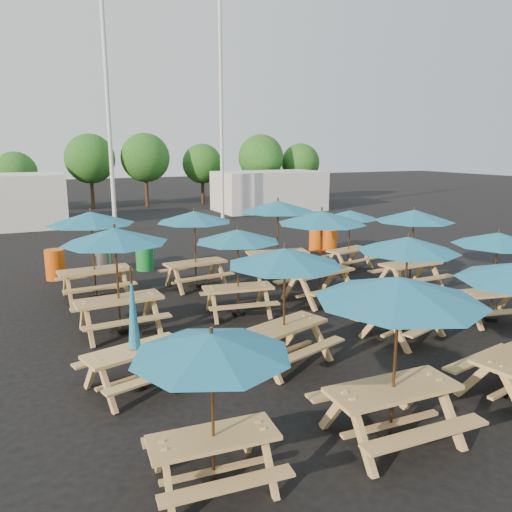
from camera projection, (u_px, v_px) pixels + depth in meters
name	position (u px, v px, depth m)	size (l,w,h in m)	color
ground	(279.00, 307.00, 13.34)	(120.00, 120.00, 0.00)	black
picnic_unit_0	(212.00, 352.00, 5.94)	(2.11, 2.11, 2.06)	#B0854E
picnic_unit_1	(134.00, 340.00, 8.66)	(2.09, 1.93, 2.23)	#B0854E
picnic_unit_2	(115.00, 241.00, 11.05)	(2.54, 2.54, 2.47)	#B0854E
picnic_unit_3	(91.00, 222.00, 13.71)	(2.54, 2.54, 2.48)	#B0854E
picnic_unit_4	(399.00, 297.00, 6.86)	(2.46, 2.46, 2.48)	#B0854E
picnic_unit_5	(285.00, 262.00, 9.48)	(2.84, 2.84, 2.34)	#B0854E
picnic_unit_6	(238.00, 240.00, 12.32)	(2.43, 2.43, 2.23)	#B0854E
picnic_unit_7	(194.00, 220.00, 14.83)	(2.51, 2.51, 2.35)	#B0854E
picnic_unit_9	(408.00, 249.00, 10.80)	(2.78, 2.78, 2.32)	#B0854E
picnic_unit_10	(322.00, 222.00, 13.49)	(2.87, 2.87, 2.53)	#B0854E
picnic_unit_11	(278.00, 210.00, 16.00)	(2.81, 2.81, 2.53)	#B0854E
picnic_unit_13	(498.00, 243.00, 11.91)	(2.50, 2.50, 2.22)	#B0854E
picnic_unit_14	(414.00, 220.00, 14.61)	(2.40, 2.40, 2.42)	#B0854E
picnic_unit_15	(350.00, 217.00, 17.20)	(2.40, 2.40, 2.08)	#B0854E
waste_bin_0	(55.00, 265.00, 16.03)	(0.61, 0.61, 0.98)	#E0570D
waste_bin_1	(103.00, 258.00, 16.93)	(0.61, 0.61, 0.98)	gray
waste_bin_2	(104.00, 257.00, 17.13)	(0.61, 0.61, 0.98)	#E0570D
waste_bin_3	(145.00, 256.00, 17.27)	(0.61, 0.61, 0.98)	#198936
waste_bin_4	(316.00, 239.00, 20.50)	(0.61, 0.61, 0.98)	#E0570D
waste_bin_5	(330.00, 239.00, 20.42)	(0.61, 0.61, 0.98)	#E0570D
mast_0	(108.00, 108.00, 23.67)	(0.20, 0.20, 12.00)	silver
mast_1	(221.00, 114.00, 28.10)	(0.20, 0.20, 12.00)	silver
event_tent_1	(269.00, 191.00, 33.60)	(7.00, 4.00, 2.60)	silver
tree_2	(16.00, 173.00, 31.17)	(2.59, 2.59, 3.93)	#382314
tree_3	(90.00, 159.00, 33.84)	(3.36, 3.36, 5.09)	#382314
tree_4	(145.00, 158.00, 34.91)	(3.41, 3.41, 5.17)	#382314
tree_5	(202.00, 164.00, 37.15)	(2.94, 2.94, 4.45)	#382314
tree_6	(261.00, 158.00, 37.11)	(3.38, 3.38, 5.13)	#382314
tree_7	(300.00, 163.00, 38.61)	(2.95, 2.95, 4.48)	#382314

